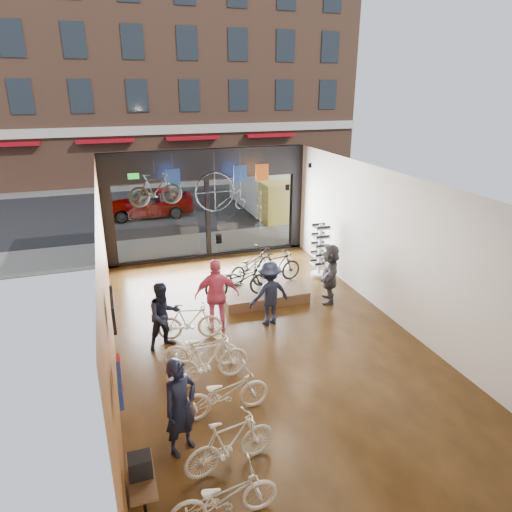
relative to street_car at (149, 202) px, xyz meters
name	(u,v)px	position (x,y,z in m)	size (l,w,h in m)	color
ground_plane	(265,338)	(1.45, -12.00, -0.71)	(7.00, 12.00, 0.04)	black
ceiling	(266,182)	(1.45, -12.00, 3.13)	(7.00, 12.00, 0.04)	black
wall_left	(105,285)	(-2.07, -12.00, 1.21)	(0.04, 12.00, 3.80)	#A9672F
wall_right	(396,249)	(4.97, -12.00, 1.21)	(0.04, 12.00, 3.80)	beige
wall_back	(444,453)	(1.45, -18.02, 1.21)	(7.00, 0.04, 3.80)	beige
storefront	(207,204)	(1.45, -6.00, 1.21)	(7.00, 0.26, 3.80)	black
exit_sign	(133,176)	(-0.95, -6.12, 2.36)	(0.35, 0.06, 0.18)	#198C26
street_road	(171,200)	(1.45, 3.00, -0.70)	(30.00, 18.00, 0.02)	black
sidewalk_near	(202,244)	(1.45, -4.80, -0.63)	(30.00, 2.40, 0.12)	slate
sidewalk_far	(162,184)	(1.45, 7.00, -0.63)	(30.00, 2.00, 0.12)	slate
opposite_building	(148,64)	(1.45, 9.50, 6.31)	(26.00, 5.00, 14.00)	brown
street_car	(149,202)	(0.00, 0.00, 0.00)	(1.63, 4.05, 1.38)	gray
box_truck	(270,185)	(5.63, -1.00, 0.63)	(2.23, 6.68, 2.63)	silver
floor_bike_0	(224,497)	(-0.75, -16.50, -0.28)	(0.55, 1.57, 0.83)	silver
floor_bike_1	(230,443)	(-0.42, -15.61, -0.22)	(0.45, 1.58, 0.95)	silver
floor_bike_2	(225,393)	(-0.16, -14.34, -0.24)	(0.60, 1.71, 0.90)	silver
floor_bike_3	(208,361)	(-0.25, -13.33, -0.16)	(0.50, 1.76, 1.06)	silver
floor_bike_4	(201,349)	(-0.27, -12.71, -0.26)	(0.57, 1.63, 0.86)	silver
floor_bike_5	(190,321)	(-0.28, -11.47, -0.22)	(0.44, 1.57, 0.94)	silver
display_platform	(260,291)	(2.11, -9.71, -0.54)	(2.40, 1.80, 0.30)	#4C341F
display_bike_left	(239,280)	(1.33, -10.20, 0.10)	(0.66, 1.88, 0.99)	black
display_bike_mid	(277,268)	(2.65, -9.64, 0.09)	(0.46, 1.61, 0.97)	black
display_bike_right	(251,265)	(2.01, -9.20, 0.08)	(0.62, 1.79, 0.94)	black
customer_0	(180,406)	(-1.08, -15.00, 0.19)	(0.64, 0.42, 1.75)	#161C33
customer_1	(164,316)	(-0.89, -11.65, 0.13)	(0.79, 0.62, 1.63)	#161C33
customer_2	(217,295)	(0.47, -11.22, 0.25)	(1.10, 0.46, 1.88)	#CC4C72
customer_3	(269,293)	(1.79, -11.37, 0.16)	(1.10, 0.63, 1.71)	#161C33
customer_5	(330,273)	(3.84, -10.66, 0.16)	(1.58, 0.50, 1.71)	#3F3F44
sunglasses_rack	(320,250)	(4.40, -8.89, 0.17)	(0.51, 0.42, 1.73)	white
wall_merch	(125,417)	(-1.93, -15.50, 0.61)	(0.40, 2.40, 2.60)	navy
penny_farthing	(223,193)	(1.77, -7.01, 1.81)	(1.63, 0.06, 1.30)	black
hung_bike	(155,190)	(-0.46, -7.80, 2.23)	(0.45, 1.58, 0.95)	black
jersey_left	(173,178)	(0.21, -6.80, 2.36)	(0.45, 0.03, 0.55)	#1E3F99
jersey_mid	(240,174)	(2.41, -6.80, 2.36)	(0.45, 0.03, 0.55)	#1E3F99
jersey_right	(262,172)	(3.18, -6.80, 2.36)	(0.45, 0.03, 0.55)	#CC5919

